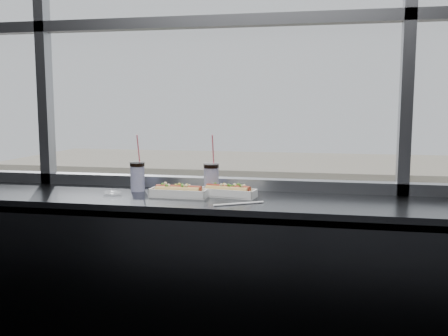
% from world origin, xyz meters
% --- Properties ---
extents(wall_back_lower, '(6.00, 0.00, 6.00)m').
position_xyz_m(wall_back_lower, '(0.00, 1.50, 0.55)').
color(wall_back_lower, black).
rests_on(wall_back_lower, ground).
extents(counter, '(6.00, 0.55, 0.06)m').
position_xyz_m(counter, '(0.00, 1.23, 1.07)').
color(counter, '#494C51').
rests_on(counter, ground).
extents(counter_fascia, '(6.00, 0.04, 1.04)m').
position_xyz_m(counter_fascia, '(0.00, 0.97, 0.55)').
color(counter_fascia, '#494C51').
rests_on(counter_fascia, ground).
extents(hotdog_tray_left, '(0.29, 0.10, 0.07)m').
position_xyz_m(hotdog_tray_left, '(-0.11, 1.20, 1.13)').
color(hotdog_tray_left, white).
rests_on(hotdog_tray_left, counter).
extents(hotdog_tray_right, '(0.30, 0.14, 0.07)m').
position_xyz_m(hotdog_tray_right, '(0.13, 1.26, 1.13)').
color(hotdog_tray_right, white).
rests_on(hotdog_tray_right, counter).
extents(soda_cup_left, '(0.08, 0.08, 0.30)m').
position_xyz_m(soda_cup_left, '(-0.38, 1.33, 1.19)').
color(soda_cup_left, white).
rests_on(soda_cup_left, counter).
extents(soda_cup_right, '(0.08, 0.08, 0.31)m').
position_xyz_m(soda_cup_right, '(0.03, 1.33, 1.19)').
color(soda_cup_right, white).
rests_on(soda_cup_right, counter).
extents(loose_straw, '(0.22, 0.14, 0.01)m').
position_xyz_m(loose_straw, '(0.22, 1.07, 1.10)').
color(loose_straw, white).
rests_on(loose_straw, counter).
extents(wrapper, '(0.10, 0.07, 0.02)m').
position_xyz_m(wrapper, '(-0.46, 1.19, 1.11)').
color(wrapper, silver).
rests_on(wrapper, counter).
extents(plaza_ground, '(120.00, 120.00, 0.00)m').
position_xyz_m(plaza_ground, '(0.00, 45.00, -11.00)').
color(plaza_ground, gray).
rests_on(plaza_ground, ground).
extents(far_sidewalk, '(80.00, 6.00, 0.04)m').
position_xyz_m(far_sidewalk, '(0.00, 29.50, -10.98)').
color(far_sidewalk, gray).
rests_on(far_sidewalk, plaza_ground).
extents(far_building, '(50.00, 14.00, 8.00)m').
position_xyz_m(far_building, '(0.00, 39.50, -7.00)').
color(far_building, '#ACA08A').
rests_on(far_building, plaza_ground).
extents(car_far_a, '(2.75, 5.76, 1.87)m').
position_xyz_m(car_far_a, '(-11.38, 25.50, -10.01)').
color(car_far_a, black).
rests_on(car_far_a, street_asphalt).
extents(car_far_b, '(3.50, 6.96, 2.23)m').
position_xyz_m(car_far_b, '(1.88, 25.50, -9.82)').
color(car_far_b, '#881800').
rests_on(car_far_b, street_asphalt).
extents(pedestrian_c, '(0.71, 0.95, 2.14)m').
position_xyz_m(pedestrian_c, '(5.18, 29.47, -9.89)').
color(pedestrian_c, '#66605B').
rests_on(pedestrian_c, far_sidewalk).
extents(pedestrian_b, '(0.67, 0.90, 2.01)m').
position_xyz_m(pedestrian_b, '(-0.86, 29.95, -9.95)').
color(pedestrian_b, '#66605B').
rests_on(pedestrian_b, far_sidewalk).
extents(pedestrian_a, '(0.61, 0.81, 1.83)m').
position_xyz_m(pedestrian_a, '(-4.91, 29.47, -10.05)').
color(pedestrian_a, '#66605B').
rests_on(pedestrian_a, far_sidewalk).
extents(tree_left, '(3.31, 3.31, 5.18)m').
position_xyz_m(tree_left, '(-10.00, 29.50, -7.49)').
color(tree_left, '#47382B').
rests_on(tree_left, far_sidewalk).
extents(tree_center, '(2.80, 2.80, 4.37)m').
position_xyz_m(tree_center, '(-0.15, 29.50, -8.04)').
color(tree_center, '#47382B').
rests_on(tree_center, far_sidewalk).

